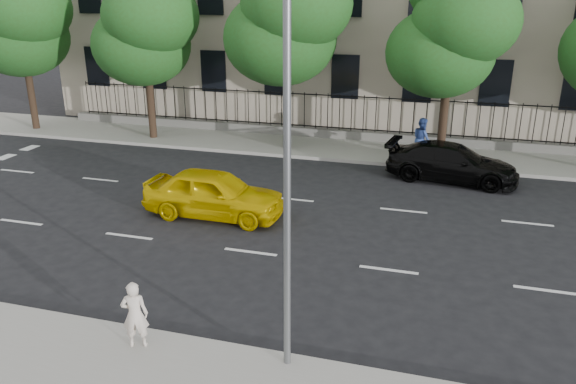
{
  "coord_description": "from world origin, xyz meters",
  "views": [
    {
      "loc": [
        5.13,
        -11.38,
        7.27
      ],
      "look_at": [
        0.99,
        3.0,
        1.79
      ],
      "focal_mm": 35.0,
      "sensor_mm": 36.0,
      "label": 1
    }
  ],
  "objects_px": {
    "street_light": "(295,112)",
    "black_sedan": "(452,163)",
    "woman_near": "(135,315)",
    "yellow_taxi": "(214,193)"
  },
  "relations": [
    {
      "from": "yellow_taxi",
      "to": "black_sedan",
      "type": "relative_size",
      "value": 0.92
    },
    {
      "from": "woman_near",
      "to": "black_sedan",
      "type": "bearing_deg",
      "value": -135.91
    },
    {
      "from": "street_light",
      "to": "woman_near",
      "type": "xyz_separation_m",
      "value": [
        -3.19,
        -0.86,
        -4.25
      ]
    },
    {
      "from": "black_sedan",
      "to": "woman_near",
      "type": "bearing_deg",
      "value": 163.03
    },
    {
      "from": "yellow_taxi",
      "to": "black_sedan",
      "type": "xyz_separation_m",
      "value": [
        7.59,
        6.02,
        -0.06
      ]
    },
    {
      "from": "yellow_taxi",
      "to": "woman_near",
      "type": "relative_size",
      "value": 3.14
    },
    {
      "from": "woman_near",
      "to": "street_light",
      "type": "bearing_deg",
      "value": 173.95
    },
    {
      "from": "street_light",
      "to": "woman_near",
      "type": "bearing_deg",
      "value": -164.83
    },
    {
      "from": "street_light",
      "to": "black_sedan",
      "type": "bearing_deg",
      "value": 76.6
    },
    {
      "from": "street_light",
      "to": "woman_near",
      "type": "height_order",
      "value": "street_light"
    }
  ]
}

